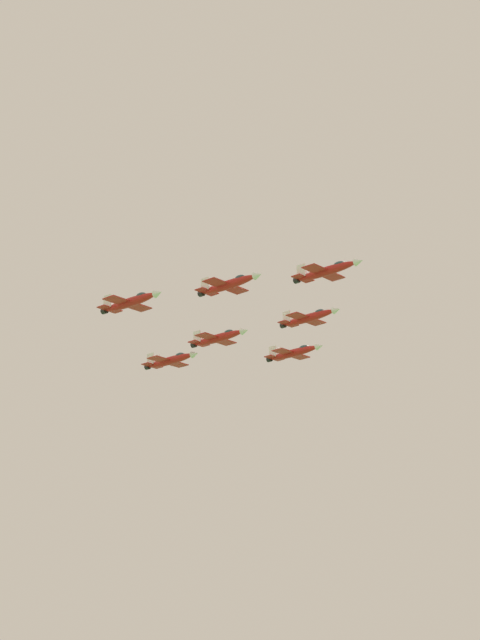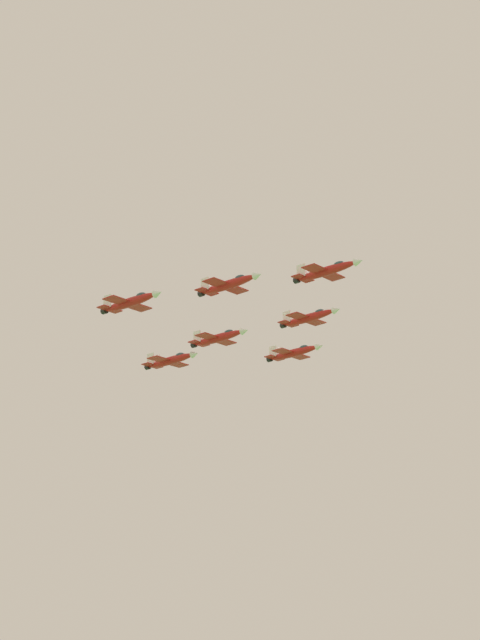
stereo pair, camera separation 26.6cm
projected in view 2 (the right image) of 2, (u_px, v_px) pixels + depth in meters
name	position (u px, v px, depth m)	size (l,w,h in m)	color
jet_lead	(326.00, 271.00, 213.35)	(15.61, 12.24, 3.72)	red
jet_left_wingman	(309.00, 317.00, 231.43)	(15.40, 11.53, 3.62)	red
jet_right_wingman	(228.00, 284.00, 213.29)	(15.62, 12.06, 3.70)	red
jet_left_outer	(294.00, 353.00, 249.90)	(15.70, 11.84, 3.70)	red
jet_right_outer	(130.00, 302.00, 212.95)	(15.92, 12.46, 3.79)	red
jet_slot_rear	(218.00, 338.00, 230.80)	(15.23, 11.85, 3.62)	red
jet_trailing	(170.00, 360.00, 240.07)	(15.42, 11.93, 3.66)	red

